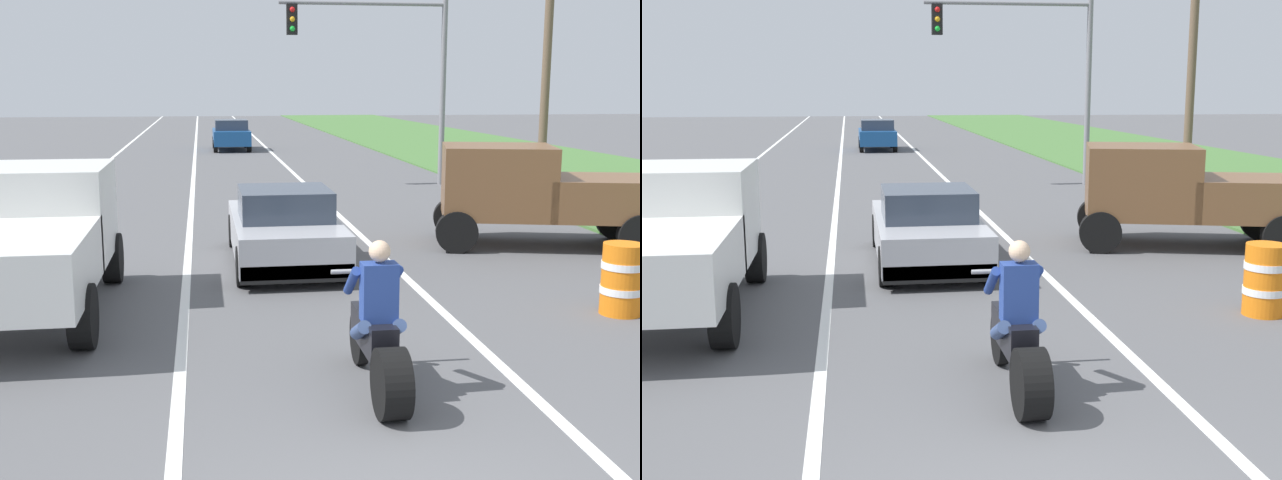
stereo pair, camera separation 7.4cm
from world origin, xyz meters
The scene contains 12 objects.
lane_stripe_left_solid centered at (-5.40, 20.00, 0.00)m, with size 0.14×120.00×0.01m, color white.
lane_stripe_right_solid centered at (1.80, 20.00, 0.00)m, with size 0.14×120.00×0.01m, color white.
lane_stripe_centre_dashed centered at (-1.80, 20.00, 0.00)m, with size 0.14×120.00×0.01m, color white.
grass_verge_right centered at (11.92, 20.00, 0.03)m, with size 10.00×120.00×0.06m, color #477538.
motorcycle_with_rider centered at (0.23, 2.72, 0.59)m, with size 0.70×2.21×1.62m.
sports_car_silver centered at (-0.08, 8.99, 0.63)m, with size 1.84×4.30×1.37m.
pickup_truck_left_lane_white centered at (-3.83, 6.29, 1.11)m, with size 2.02×4.80×1.98m.
pickup_truck_right_shoulder_brown centered at (5.16, 9.84, 1.11)m, with size 5.14×3.14×1.98m.
traffic_light_mast_near centered at (4.45, 19.89, 4.04)m, with size 5.29×0.34×6.00m.
utility_pole_roadside centered at (8.11, 16.69, 3.72)m, with size 0.24×0.24×7.44m, color brown.
construction_barrel_nearest centered at (4.21, 5.10, 0.50)m, with size 0.58×0.58×1.00m.
distant_car_far_ahead centered at (-0.03, 34.83, 0.77)m, with size 1.80×4.00×1.50m.
Camera 2 is at (-1.42, -4.86, 3.13)m, focal length 44.63 mm.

